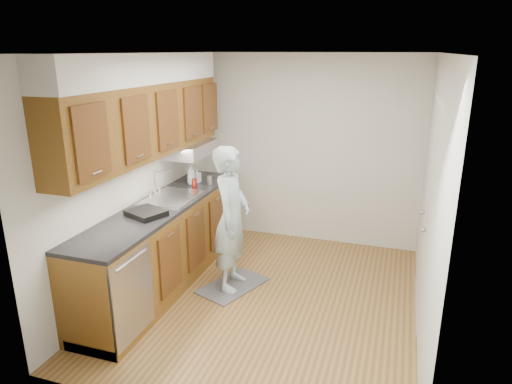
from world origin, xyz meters
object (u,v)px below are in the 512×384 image
soda_can (194,183)px  soap_bottle_b (197,175)px  steel_can (210,180)px  dish_rack (146,213)px  soap_bottle_a (191,174)px  soap_bottle_c (194,175)px  person (231,209)px

soda_can → soap_bottle_b: bearing=108.2°
steel_can → dish_rack: bearing=-97.8°
soap_bottle_a → soap_bottle_c: soap_bottle_a is taller
soap_bottle_b → dish_rack: bearing=-88.4°
soap_bottle_c → steel_can: size_ratio=1.45×
soap_bottle_b → soap_bottle_c: soap_bottle_b is taller
soap_bottle_b → steel_can: bearing=-17.1°
steel_can → soap_bottle_a: bearing=-171.1°
soap_bottle_c → soda_can: (0.13, -0.26, -0.02)m
soap_bottle_b → soap_bottle_c: bearing=160.8°
soda_can → dish_rack: (-0.04, -1.03, -0.03)m
soap_bottle_a → soap_bottle_c: 0.13m
steel_can → dish_rack: 1.22m
dish_rack → soap_bottle_a: bearing=115.9°
soap_bottle_a → soap_bottle_c: (-0.02, 0.11, -0.05)m
person → soap_bottle_a: person is taller
soap_bottle_b → soda_can: soap_bottle_b is taller
soap_bottle_b → soap_bottle_a: bearing=-106.1°
soap_bottle_c → dish_rack: bearing=-86.2°
dish_rack → soap_bottle_b: bearing=114.4°
person → soap_bottle_a: size_ratio=6.90×
soap_bottle_a → dish_rack: 1.18m
soda_can → soap_bottle_a: bearing=127.1°
soap_bottle_b → soap_bottle_c: size_ratio=1.12×
person → soda_can: (-0.67, 0.51, 0.09)m
soap_bottle_b → soap_bottle_c: (-0.05, 0.02, -0.01)m
soda_can → person: bearing=-37.1°
soap_bottle_a → dish_rack: size_ratio=0.73×
soda_can → steel_can: 0.22m
soap_bottle_b → soda_can: 0.25m
person → soda_can: person is taller
soap_bottle_c → dish_rack: size_ratio=0.45×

